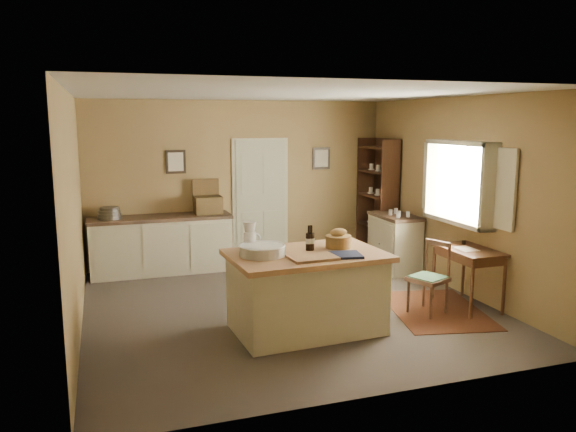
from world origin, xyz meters
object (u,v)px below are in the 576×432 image
work_island (306,290)px  right_cabinet (395,242)px  shelving_unit (380,199)px  writing_desk (469,256)px  desk_chair (428,279)px  sideboard (162,242)px

work_island → right_cabinet: work_island is taller
work_island → right_cabinet: size_ratio=1.80×
work_island → shelving_unit: size_ratio=0.86×
shelving_unit → work_island: bearing=-130.3°
shelving_unit → writing_desk: bearing=-93.2°
desk_chair → shelving_unit: shelving_unit is taller
work_island → right_cabinet: (2.25, 2.00, -0.02)m
work_island → desk_chair: work_island is taller
sideboard → right_cabinet: sideboard is taller
work_island → shelving_unit: shelving_unit is taller
work_island → desk_chair: 1.63m
writing_desk → right_cabinet: 1.90m
writing_desk → shelving_unit: bearing=86.8°
sideboard → desk_chair: size_ratio=2.50×
writing_desk → desk_chair: size_ratio=1.03×
desk_chair → shelving_unit: (0.78, 2.79, 0.59)m
desk_chair → right_cabinet: bearing=49.3°
writing_desk → shelving_unit: 2.75m
right_cabinet → shelving_unit: size_ratio=0.48×
desk_chair → right_cabinet: size_ratio=0.89×
work_island → desk_chair: bearing=-1.2°
sideboard → right_cabinet: size_ratio=2.21×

